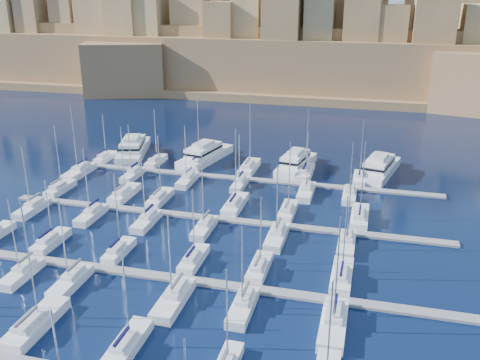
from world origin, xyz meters
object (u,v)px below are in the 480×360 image
(motor_yacht_a, at_px, (133,148))
(motor_yacht_d, at_px, (379,168))
(motor_yacht_b, at_px, (205,154))
(sailboat_2, at_px, (36,323))
(motor_yacht_c, at_px, (296,163))

(motor_yacht_a, bearing_deg, motor_yacht_d, -0.31)
(motor_yacht_b, distance_m, motor_yacht_d, 41.67)
(sailboat_2, relative_size, motor_yacht_a, 0.88)
(motor_yacht_d, bearing_deg, motor_yacht_a, 179.69)
(sailboat_2, bearing_deg, motor_yacht_c, 72.04)
(motor_yacht_d, bearing_deg, motor_yacht_c, -177.09)
(sailboat_2, distance_m, motor_yacht_c, 72.86)
(motor_yacht_b, bearing_deg, motor_yacht_c, -2.40)
(sailboat_2, relative_size, motor_yacht_d, 0.91)
(motor_yacht_b, xyz_separation_m, motor_yacht_d, (41.67, 0.01, 0.00))
(motor_yacht_a, xyz_separation_m, motor_yacht_c, (41.92, -1.29, 0.00))
(motor_yacht_b, bearing_deg, motor_yacht_a, 178.99)
(motor_yacht_b, xyz_separation_m, motor_yacht_c, (22.71, -0.95, 0.00))
(sailboat_2, relative_size, motor_yacht_b, 0.91)
(motor_yacht_b, height_order, motor_yacht_c, same)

